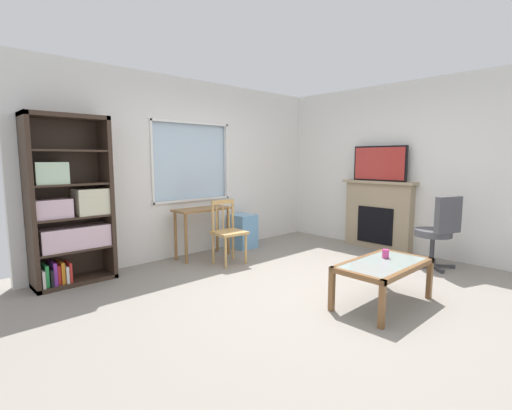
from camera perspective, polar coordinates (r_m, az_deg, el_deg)
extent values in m
cube|color=gray|center=(4.37, 7.71, -12.87)|extent=(5.94, 5.58, 0.02)
cube|color=silver|center=(5.92, -9.71, -3.29)|extent=(4.94, 0.12, 0.83)
cube|color=silver|center=(5.89, -10.12, 15.65)|extent=(4.94, 0.12, 0.63)
cube|color=silver|center=(5.12, -25.07, 6.00)|extent=(1.76, 0.12, 1.21)
cube|color=silver|center=(6.80, 1.14, 6.82)|extent=(1.84, 0.12, 1.21)
cube|color=silver|center=(5.81, -10.32, 6.63)|extent=(1.35, 0.02, 1.21)
cube|color=white|center=(5.78, -9.81, 0.78)|extent=(1.41, 0.06, 0.03)
cube|color=white|center=(5.77, -10.07, 12.50)|extent=(1.41, 0.06, 0.03)
cube|color=white|center=(5.41, -15.95, 6.43)|extent=(0.03, 0.06, 1.21)
cube|color=white|center=(6.14, -4.65, 6.75)|extent=(0.03, 0.06, 1.21)
cube|color=silver|center=(6.29, 22.71, 5.32)|extent=(0.12, 4.78, 2.68)
cube|color=#38281E|center=(4.73, -31.84, 0.17)|extent=(0.05, 0.38, 1.99)
cube|color=#38281E|center=(4.96, -22.20, 1.01)|extent=(0.05, 0.38, 1.99)
cube|color=#38281E|center=(4.83, -27.57, 12.12)|extent=(0.90, 0.38, 0.05)
cube|color=#38281E|center=(5.02, -26.26, -10.47)|extent=(0.90, 0.38, 0.05)
cube|color=#38281E|center=(5.00, -27.49, 0.77)|extent=(0.90, 0.02, 1.99)
cube|color=#38281E|center=(4.92, -26.51, -6.15)|extent=(0.85, 0.36, 0.02)
cube|color=#38281E|center=(4.85, -26.77, -1.68)|extent=(0.85, 0.36, 0.02)
cube|color=#38281E|center=(4.81, -27.03, 2.89)|extent=(0.85, 0.36, 0.02)
cube|color=#38281E|center=(4.80, -27.30, 7.51)|extent=(0.85, 0.36, 0.02)
cube|color=beige|center=(4.89, -26.42, -4.52)|extent=(0.76, 0.31, 0.26)
cube|color=beige|center=(4.77, -29.13, -0.49)|extent=(0.38, 0.28, 0.22)
cube|color=beige|center=(4.89, -24.37, 0.52)|extent=(0.36, 0.31, 0.32)
cube|color=#B7D6B2|center=(4.74, -29.47, 4.34)|extent=(0.34, 0.30, 0.25)
cube|color=white|center=(4.88, -30.48, -9.70)|extent=(0.03, 0.30, 0.20)
cube|color=green|center=(4.88, -30.02, -9.38)|extent=(0.04, 0.25, 0.25)
cube|color=black|center=(4.90, -29.50, -9.63)|extent=(0.03, 0.30, 0.19)
cube|color=purple|center=(4.90, -29.09, -9.16)|extent=(0.04, 0.27, 0.26)
cube|color=red|center=(4.91, -28.56, -9.34)|extent=(0.03, 0.21, 0.22)
cube|color=orange|center=(4.92, -28.11, -9.12)|extent=(0.04, 0.24, 0.25)
cube|color=white|center=(4.94, -27.63, -9.36)|extent=(0.03, 0.27, 0.20)
cube|color=red|center=(4.94, -27.20, -9.11)|extent=(0.03, 0.25, 0.23)
cube|color=olive|center=(5.54, -8.37, -0.65)|extent=(0.87, 0.38, 0.03)
cylinder|color=olive|center=(5.29, -10.84, -5.22)|extent=(0.04, 0.04, 0.72)
cylinder|color=olive|center=(5.72, -4.33, -4.15)|extent=(0.04, 0.04, 0.72)
cylinder|color=olive|center=(5.52, -12.41, -4.72)|extent=(0.04, 0.04, 0.72)
cylinder|color=olive|center=(5.94, -6.04, -3.75)|extent=(0.04, 0.04, 0.72)
cube|color=tan|center=(5.20, -4.17, -4.29)|extent=(0.45, 0.44, 0.04)
cylinder|color=tan|center=(5.03, -4.74, -7.42)|extent=(0.04, 0.04, 0.43)
cylinder|color=tan|center=(5.22, -1.60, -6.86)|extent=(0.04, 0.04, 0.43)
cylinder|color=tan|center=(5.29, -6.66, -6.70)|extent=(0.04, 0.04, 0.43)
cylinder|color=tan|center=(5.47, -3.60, -6.21)|extent=(0.04, 0.04, 0.43)
cylinder|color=tan|center=(5.20, -6.73, -1.80)|extent=(0.04, 0.04, 0.45)
cylinder|color=tan|center=(5.39, -3.64, -1.45)|extent=(0.04, 0.04, 0.45)
cube|color=tan|center=(5.27, -5.18, 0.47)|extent=(0.36, 0.07, 0.06)
cylinder|color=tan|center=(5.24, -6.12, -2.05)|extent=(0.02, 0.02, 0.35)
cylinder|color=tan|center=(5.30, -5.15, -1.94)|extent=(0.02, 0.02, 0.35)
cylinder|color=tan|center=(5.35, -4.21, -1.84)|extent=(0.02, 0.02, 0.35)
cube|color=#72ADDB|center=(6.17, -2.09, -4.05)|extent=(0.35, 0.40, 0.56)
cube|color=tan|center=(6.40, 18.47, -1.63)|extent=(0.18, 1.12, 1.08)
cube|color=black|center=(6.34, 18.01, -3.01)|extent=(0.03, 0.62, 0.60)
cube|color=tan|center=(6.32, 18.59, 3.39)|extent=(0.26, 1.22, 0.04)
cube|color=black|center=(6.31, 18.70, 6.14)|extent=(0.05, 0.91, 0.57)
cube|color=#B2332D|center=(6.29, 18.57, 6.14)|extent=(0.01, 0.86, 0.52)
cylinder|color=#4C4C51|center=(5.56, 25.84, -3.93)|extent=(0.48, 0.48, 0.09)
cube|color=#4C4C51|center=(5.38, 27.73, -1.38)|extent=(0.40, 0.22, 0.48)
cylinder|color=#38383D|center=(5.61, 25.70, -6.34)|extent=(0.06, 0.06, 0.42)
cube|color=#38383D|center=(5.56, 24.60, -8.63)|extent=(0.27, 0.13, 0.03)
cylinder|color=#38383D|center=(5.46, 23.57, -8.90)|extent=(0.05, 0.05, 0.05)
cube|color=#38383D|center=(5.55, 26.30, -8.77)|extent=(0.20, 0.24, 0.03)
cylinder|color=#38383D|center=(5.43, 27.05, -9.19)|extent=(0.05, 0.05, 0.05)
cube|color=#38383D|center=(5.69, 26.98, -8.40)|extent=(0.18, 0.25, 0.03)
cylinder|color=#38383D|center=(5.73, 28.35, -8.45)|extent=(0.05, 0.05, 0.05)
cube|color=#38383D|center=(5.80, 25.74, -8.06)|extent=(0.28, 0.11, 0.03)
cylinder|color=#38383D|center=(5.93, 25.90, -7.78)|extent=(0.05, 0.05, 0.05)
cube|color=#38383D|center=(5.72, 24.30, -8.19)|extent=(0.05, 0.28, 0.03)
cylinder|color=#38383D|center=(5.78, 23.04, -8.01)|extent=(0.05, 0.05, 0.05)
cube|color=#8C9E99|center=(3.98, 19.24, -8.55)|extent=(0.97, 0.48, 0.02)
cube|color=brown|center=(3.88, 22.73, -9.37)|extent=(1.07, 0.05, 0.05)
cube|color=brown|center=(4.11, 15.93, -8.16)|extent=(1.07, 0.05, 0.05)
cube|color=brown|center=(3.55, 15.32, -10.56)|extent=(0.05, 0.58, 0.05)
cube|color=brown|center=(4.43, 22.33, -7.29)|extent=(0.05, 0.58, 0.05)
cube|color=brown|center=(3.51, 19.00, -14.78)|extent=(0.05, 0.05, 0.39)
cube|color=brown|center=(4.39, 25.37, -10.57)|extent=(0.05, 0.05, 0.39)
cube|color=brown|center=(3.76, 11.69, -13.00)|extent=(0.05, 0.05, 0.39)
cube|color=brown|center=(4.60, 19.17, -9.48)|extent=(0.05, 0.05, 0.39)
cylinder|color=#DB3D84|center=(4.15, 19.52, -7.14)|extent=(0.07, 0.07, 0.09)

